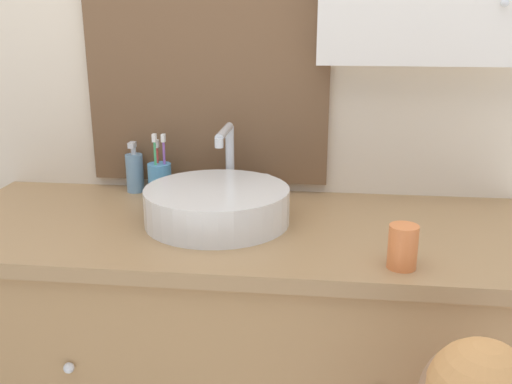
# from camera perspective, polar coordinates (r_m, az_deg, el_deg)

# --- Properties ---
(wall_back) EXTENTS (3.20, 0.18, 2.50)m
(wall_back) POSITION_cam_1_polar(r_m,az_deg,el_deg) (1.64, 0.54, 13.69)
(wall_back) COLOR beige
(wall_back) RESTS_ON ground_plane
(vanity_counter) EXTENTS (1.49, 0.59, 0.89)m
(vanity_counter) POSITION_cam_1_polar(r_m,az_deg,el_deg) (1.62, -1.67, -18.01)
(vanity_counter) COLOR #A37A4C
(vanity_counter) RESTS_ON ground_plane
(sink_basin) EXTENTS (0.36, 0.42, 0.22)m
(sink_basin) POSITION_cam_1_polar(r_m,az_deg,el_deg) (1.42, -3.79, -1.13)
(sink_basin) COLOR silver
(sink_basin) RESTS_ON vanity_counter
(toothbrush_holder) EXTENTS (0.07, 0.07, 0.18)m
(toothbrush_holder) POSITION_cam_1_polar(r_m,az_deg,el_deg) (1.64, -9.60, 1.39)
(toothbrush_holder) COLOR #4C93C6
(toothbrush_holder) RESTS_ON vanity_counter
(soap_dispenser) EXTENTS (0.05, 0.05, 0.15)m
(soap_dispenser) POSITION_cam_1_polar(r_m,az_deg,el_deg) (1.69, -12.03, 1.97)
(soap_dispenser) COLOR #6B93B2
(soap_dispenser) RESTS_ON vanity_counter
(drinking_cup) EXTENTS (0.06, 0.06, 0.09)m
(drinking_cup) POSITION_cam_1_polar(r_m,az_deg,el_deg) (1.20, 14.47, -5.32)
(drinking_cup) COLOR orange
(drinking_cup) RESTS_ON vanity_counter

